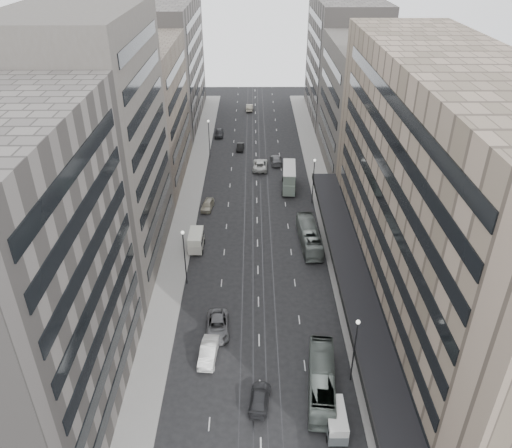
{
  "coord_description": "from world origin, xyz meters",
  "views": [
    {
      "loc": [
        -0.63,
        -42.34,
        41.55
      ],
      "look_at": [
        -0.26,
        17.29,
        6.2
      ],
      "focal_mm": 35.0,
      "sensor_mm": 36.0,
      "label": 1
    }
  ],
  "objects_px": {
    "panel_van": "(196,240)",
    "pedestrian": "(379,387)",
    "bus_near": "(322,380)",
    "double_decker": "(289,177)",
    "vw_microbus": "(336,419)",
    "sedan_2": "(218,326)",
    "bus_far": "(309,236)",
    "sedan_1": "(208,352)"
  },
  "relations": [
    {
      "from": "double_decker",
      "to": "sedan_2",
      "type": "relative_size",
      "value": 1.4
    },
    {
      "from": "bus_near",
      "to": "double_decker",
      "type": "height_order",
      "value": "double_decker"
    },
    {
      "from": "sedan_1",
      "to": "sedan_2",
      "type": "distance_m",
      "value": 4.34
    },
    {
      "from": "bus_near",
      "to": "vw_microbus",
      "type": "distance_m",
      "value": 4.7
    },
    {
      "from": "bus_far",
      "to": "vw_microbus",
      "type": "bearing_deg",
      "value": 85.77
    },
    {
      "from": "pedestrian",
      "to": "bus_far",
      "type": "bearing_deg",
      "value": -122.91
    },
    {
      "from": "vw_microbus",
      "to": "panel_van",
      "type": "bearing_deg",
      "value": 117.57
    },
    {
      "from": "vw_microbus",
      "to": "bus_far",
      "type": "bearing_deg",
      "value": 88.98
    },
    {
      "from": "sedan_2",
      "to": "sedan_1",
      "type": "bearing_deg",
      "value": -103.01
    },
    {
      "from": "bus_far",
      "to": "panel_van",
      "type": "xyz_separation_m",
      "value": [
        -17.02,
        -1.09,
        0.04
      ]
    },
    {
      "from": "double_decker",
      "to": "sedan_1",
      "type": "bearing_deg",
      "value": -101.92
    },
    {
      "from": "vw_microbus",
      "to": "pedestrian",
      "type": "bearing_deg",
      "value": 39.15
    },
    {
      "from": "double_decker",
      "to": "vw_microbus",
      "type": "relative_size",
      "value": 1.85
    },
    {
      "from": "panel_van",
      "to": "sedan_2",
      "type": "relative_size",
      "value": 0.78
    },
    {
      "from": "bus_near",
      "to": "vw_microbus",
      "type": "bearing_deg",
      "value": 105.91
    },
    {
      "from": "bus_far",
      "to": "double_decker",
      "type": "height_order",
      "value": "double_decker"
    },
    {
      "from": "bus_far",
      "to": "double_decker",
      "type": "bearing_deg",
      "value": -87.44
    },
    {
      "from": "vw_microbus",
      "to": "sedan_2",
      "type": "relative_size",
      "value": 0.76
    },
    {
      "from": "sedan_1",
      "to": "pedestrian",
      "type": "xyz_separation_m",
      "value": [
        17.94,
        -5.23,
        0.19
      ]
    },
    {
      "from": "bus_near",
      "to": "vw_microbus",
      "type": "height_order",
      "value": "bus_near"
    },
    {
      "from": "double_decker",
      "to": "pedestrian",
      "type": "xyz_separation_m",
      "value": [
        6.3,
        -47.53,
        -1.33
      ]
    },
    {
      "from": "bus_near",
      "to": "bus_far",
      "type": "bearing_deg",
      "value": -86.91
    },
    {
      "from": "double_decker",
      "to": "pedestrian",
      "type": "bearing_deg",
      "value": -78.98
    },
    {
      "from": "bus_near",
      "to": "pedestrian",
      "type": "distance_m",
      "value": 5.92
    },
    {
      "from": "bus_far",
      "to": "sedan_2",
      "type": "distance_m",
      "value": 22.88
    },
    {
      "from": "bus_far",
      "to": "double_decker",
      "type": "xyz_separation_m",
      "value": [
        -1.88,
        19.05,
        0.83
      ]
    },
    {
      "from": "panel_van",
      "to": "pedestrian",
      "type": "height_order",
      "value": "panel_van"
    },
    {
      "from": "vw_microbus",
      "to": "sedan_2",
      "type": "distance_m",
      "value": 18.23
    },
    {
      "from": "panel_van",
      "to": "pedestrian",
      "type": "xyz_separation_m",
      "value": [
        21.44,
        -27.39,
        -0.53
      ]
    },
    {
      "from": "sedan_1",
      "to": "sedan_2",
      "type": "bearing_deg",
      "value": 84.96
    },
    {
      "from": "vw_microbus",
      "to": "panel_van",
      "type": "relative_size",
      "value": 0.97
    },
    {
      "from": "bus_near",
      "to": "pedestrian",
      "type": "relative_size",
      "value": 6.22
    },
    {
      "from": "vw_microbus",
      "to": "pedestrian",
      "type": "relative_size",
      "value": 2.51
    },
    {
      "from": "vw_microbus",
      "to": "sedan_2",
      "type": "bearing_deg",
      "value": 131.75
    },
    {
      "from": "double_decker",
      "to": "vw_microbus",
      "type": "xyz_separation_m",
      "value": [
        1.22,
        -51.65,
        -1.04
      ]
    },
    {
      "from": "pedestrian",
      "to": "bus_near",
      "type": "bearing_deg",
      "value": -46.66
    },
    {
      "from": "bus_far",
      "to": "pedestrian",
      "type": "relative_size",
      "value": 6.25
    },
    {
      "from": "panel_van",
      "to": "sedan_2",
      "type": "height_order",
      "value": "panel_van"
    },
    {
      "from": "sedan_2",
      "to": "pedestrian",
      "type": "xyz_separation_m",
      "value": [
        17.18,
        -9.51,
        0.22
      ]
    },
    {
      "from": "sedan_1",
      "to": "pedestrian",
      "type": "bearing_deg",
      "value": -11.26
    },
    {
      "from": "double_decker",
      "to": "sedan_2",
      "type": "height_order",
      "value": "double_decker"
    },
    {
      "from": "double_decker",
      "to": "pedestrian",
      "type": "relative_size",
      "value": 4.64
    }
  ]
}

